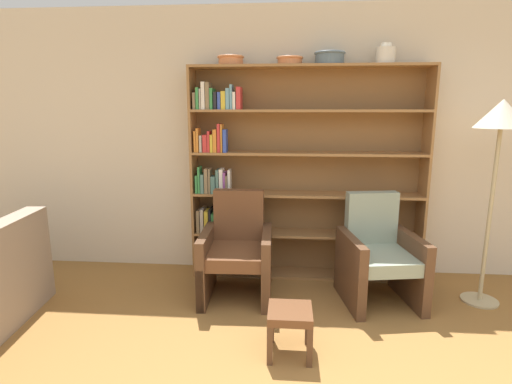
{
  "coord_description": "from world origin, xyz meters",
  "views": [
    {
      "loc": [
        -0.38,
        -1.53,
        1.73
      ],
      "look_at": [
        -0.69,
        2.21,
        0.95
      ],
      "focal_mm": 28.0,
      "sensor_mm": 36.0,
      "label": 1
    }
  ],
  "objects_px": {
    "bowl_cream": "(231,60)",
    "bowl_terracotta": "(330,58)",
    "bookshelf": "(287,175)",
    "footstool": "(290,318)",
    "armchair_cushioned": "(378,256)",
    "floor_lamp": "(501,126)",
    "bowl_olive": "(290,60)",
    "vase_tall": "(385,55)",
    "armchair_leather": "(237,252)"
  },
  "relations": [
    {
      "from": "bowl_olive",
      "to": "armchair_cushioned",
      "type": "bearing_deg",
      "value": -31.62
    },
    {
      "from": "bowl_olive",
      "to": "vase_tall",
      "type": "relative_size",
      "value": 1.36
    },
    {
      "from": "bowl_olive",
      "to": "bowl_terracotta",
      "type": "relative_size",
      "value": 0.87
    },
    {
      "from": "bookshelf",
      "to": "bowl_olive",
      "type": "xyz_separation_m",
      "value": [
        0.01,
        -0.02,
        1.12
      ]
    },
    {
      "from": "armchair_cushioned",
      "to": "floor_lamp",
      "type": "xyz_separation_m",
      "value": [
        0.94,
        0.03,
        1.17
      ]
    },
    {
      "from": "bowl_cream",
      "to": "vase_tall",
      "type": "bearing_deg",
      "value": 0.0
    },
    {
      "from": "bookshelf",
      "to": "vase_tall",
      "type": "height_order",
      "value": "vase_tall"
    },
    {
      "from": "bowl_cream",
      "to": "armchair_leather",
      "type": "bearing_deg",
      "value": -77.93
    },
    {
      "from": "armchair_leather",
      "to": "footstool",
      "type": "xyz_separation_m",
      "value": [
        0.5,
        -0.92,
        -0.14
      ]
    },
    {
      "from": "bowl_cream",
      "to": "bowl_terracotta",
      "type": "height_order",
      "value": "bowl_terracotta"
    },
    {
      "from": "bowl_olive",
      "to": "armchair_cushioned",
      "type": "xyz_separation_m",
      "value": [
        0.83,
        -0.51,
        -1.77
      ]
    },
    {
      "from": "armchair_leather",
      "to": "armchair_cushioned",
      "type": "bearing_deg",
      "value": 178.15
    },
    {
      "from": "floor_lamp",
      "to": "footstool",
      "type": "relative_size",
      "value": 5.24
    },
    {
      "from": "bookshelf",
      "to": "bowl_terracotta",
      "type": "relative_size",
      "value": 7.93
    },
    {
      "from": "bowl_olive",
      "to": "bowl_terracotta",
      "type": "distance_m",
      "value": 0.38
    },
    {
      "from": "bowl_terracotta",
      "to": "vase_tall",
      "type": "xyz_separation_m",
      "value": [
        0.52,
        0.0,
        0.02
      ]
    },
    {
      "from": "bookshelf",
      "to": "floor_lamp",
      "type": "relative_size",
      "value": 1.29
    },
    {
      "from": "armchair_leather",
      "to": "footstool",
      "type": "height_order",
      "value": "armchair_leather"
    },
    {
      "from": "bookshelf",
      "to": "armchair_leather",
      "type": "relative_size",
      "value": 2.42
    },
    {
      "from": "bowl_cream",
      "to": "floor_lamp",
      "type": "bearing_deg",
      "value": -11.67
    },
    {
      "from": "armchair_cushioned",
      "to": "footstool",
      "type": "height_order",
      "value": "armchair_cushioned"
    },
    {
      "from": "bowl_terracotta",
      "to": "armchair_cushioned",
      "type": "relative_size",
      "value": 0.3
    },
    {
      "from": "bookshelf",
      "to": "armchair_cushioned",
      "type": "xyz_separation_m",
      "value": [
        0.84,
        -0.54,
        -0.65
      ]
    },
    {
      "from": "bowl_olive",
      "to": "floor_lamp",
      "type": "distance_m",
      "value": 1.93
    },
    {
      "from": "floor_lamp",
      "to": "armchair_leather",
      "type": "bearing_deg",
      "value": -179.3
    },
    {
      "from": "bowl_terracotta",
      "to": "vase_tall",
      "type": "bearing_deg",
      "value": 0.0
    },
    {
      "from": "bowl_cream",
      "to": "floor_lamp",
      "type": "xyz_separation_m",
      "value": [
        2.35,
        -0.48,
        -0.61
      ]
    },
    {
      "from": "armchair_leather",
      "to": "bookshelf",
      "type": "bearing_deg",
      "value": -132.13
    },
    {
      "from": "armchair_cushioned",
      "to": "floor_lamp",
      "type": "distance_m",
      "value": 1.5
    },
    {
      "from": "bookshelf",
      "to": "armchair_leather",
      "type": "height_order",
      "value": "bookshelf"
    },
    {
      "from": "bookshelf",
      "to": "bowl_cream",
      "type": "bearing_deg",
      "value": -177.6
    },
    {
      "from": "vase_tall",
      "to": "bookshelf",
      "type": "bearing_deg",
      "value": 178.51
    },
    {
      "from": "bookshelf",
      "to": "bowl_cream",
      "type": "relative_size",
      "value": 8.93
    },
    {
      "from": "bookshelf",
      "to": "floor_lamp",
      "type": "xyz_separation_m",
      "value": [
        1.78,
        -0.51,
        0.52
      ]
    },
    {
      "from": "bowl_cream",
      "to": "bowl_terracotta",
      "type": "relative_size",
      "value": 0.89
    },
    {
      "from": "armchair_leather",
      "to": "armchair_cushioned",
      "type": "xyz_separation_m",
      "value": [
        1.3,
        -0.0,
        0.0
      ]
    },
    {
      "from": "armchair_leather",
      "to": "footstool",
      "type": "relative_size",
      "value": 2.8
    },
    {
      "from": "bowl_terracotta",
      "to": "armchair_leather",
      "type": "xyz_separation_m",
      "value": [
        -0.84,
        -0.51,
        -1.79
      ]
    },
    {
      "from": "vase_tall",
      "to": "armchair_cushioned",
      "type": "relative_size",
      "value": 0.2
    },
    {
      "from": "bowl_olive",
      "to": "armchair_leather",
      "type": "distance_m",
      "value": 1.9
    },
    {
      "from": "bowl_terracotta",
      "to": "armchair_leather",
      "type": "relative_size",
      "value": 0.3
    },
    {
      "from": "bowl_cream",
      "to": "bowl_olive",
      "type": "height_order",
      "value": "bowl_cream"
    },
    {
      "from": "bookshelf",
      "to": "bowl_terracotta",
      "type": "distance_m",
      "value": 1.2
    },
    {
      "from": "bookshelf",
      "to": "footstool",
      "type": "relative_size",
      "value": 6.77
    },
    {
      "from": "bowl_cream",
      "to": "vase_tall",
      "type": "height_order",
      "value": "vase_tall"
    },
    {
      "from": "bowl_terracotta",
      "to": "armchair_leather",
      "type": "bearing_deg",
      "value": -148.71
    },
    {
      "from": "armchair_cushioned",
      "to": "footstool",
      "type": "xyz_separation_m",
      "value": [
        -0.8,
        -0.91,
        -0.14
      ]
    },
    {
      "from": "footstool",
      "to": "bowl_olive",
      "type": "bearing_deg",
      "value": 91.26
    },
    {
      "from": "vase_tall",
      "to": "bowl_olive",
      "type": "bearing_deg",
      "value": -180.0
    },
    {
      "from": "bowl_olive",
      "to": "footstool",
      "type": "distance_m",
      "value": 2.39
    }
  ]
}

